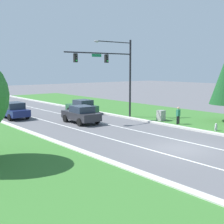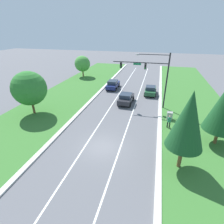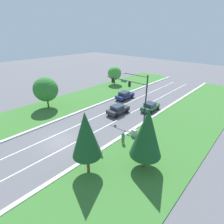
% 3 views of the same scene
% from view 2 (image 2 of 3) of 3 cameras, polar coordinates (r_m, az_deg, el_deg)
% --- Properties ---
extents(ground_plane, '(160.00, 160.00, 0.00)m').
position_cam_2_polar(ground_plane, '(18.39, -3.10, -11.30)').
color(ground_plane, '#5B5B60').
extents(curb_strip_right, '(0.50, 90.00, 0.15)m').
position_cam_2_polar(curb_strip_right, '(17.79, 15.07, -13.48)').
color(curb_strip_right, beige).
rests_on(curb_strip_right, ground_plane).
extents(curb_strip_left, '(0.50, 90.00, 0.15)m').
position_cam_2_polar(curb_strip_left, '(20.51, -18.52, -8.20)').
color(curb_strip_left, beige).
rests_on(curb_strip_left, ground_plane).
extents(grass_verge_right, '(10.00, 90.00, 0.08)m').
position_cam_2_polar(grass_verge_right, '(18.86, 31.66, -14.58)').
color(grass_verge_right, '#38702D').
rests_on(grass_verge_right, ground_plane).
extents(grass_verge_left, '(10.00, 90.00, 0.08)m').
position_cam_2_polar(grass_verge_left, '(23.59, -29.42, -5.81)').
color(grass_verge_left, '#38702D').
rests_on(grass_verge_left, ground_plane).
extents(lane_stripe_inner_left, '(0.14, 81.00, 0.01)m').
position_cam_2_polar(lane_stripe_inner_left, '(18.92, -8.40, -10.37)').
color(lane_stripe_inner_left, white).
rests_on(lane_stripe_inner_left, ground_plane).
extents(lane_stripe_inner_right, '(0.14, 81.00, 0.01)m').
position_cam_2_polar(lane_stripe_inner_right, '(18.02, 2.50, -12.16)').
color(lane_stripe_inner_right, white).
rests_on(lane_stripe_inner_right, ground_plane).
extents(traffic_signal_mast, '(7.99, 0.41, 8.11)m').
position_cam_2_polar(traffic_signal_mast, '(26.18, 12.73, 12.62)').
color(traffic_signal_mast, black).
rests_on(traffic_signal_mast, ground_plane).
extents(navy_sedan, '(2.14, 4.68, 1.70)m').
position_cam_2_polar(navy_sedan, '(35.49, 0.29, 9.01)').
color(navy_sedan, navy).
rests_on(navy_sedan, ground_plane).
extents(forest_sedan, '(2.10, 4.20, 1.62)m').
position_cam_2_polar(forest_sedan, '(32.89, 12.43, 6.96)').
color(forest_sedan, '#235633').
rests_on(forest_sedan, ground_plane).
extents(charcoal_sedan, '(2.27, 4.41, 1.69)m').
position_cam_2_polar(charcoal_sedan, '(28.31, 4.58, 4.52)').
color(charcoal_sedan, '#28282D').
rests_on(charcoal_sedan, ground_plane).
extents(utility_cabinet, '(0.70, 0.60, 1.12)m').
position_cam_2_polar(utility_cabinet, '(24.35, 18.28, -1.23)').
color(utility_cabinet, '#9E9E99').
rests_on(utility_cabinet, ground_plane).
extents(pedestrian, '(0.40, 0.25, 1.69)m').
position_cam_2_polar(pedestrian, '(22.13, 18.12, -2.90)').
color(pedestrian, black).
rests_on(pedestrian, ground_plane).
extents(fire_hydrant, '(0.34, 0.20, 0.70)m').
position_cam_2_polar(fire_hydrant, '(19.04, 18.26, -10.05)').
color(fire_hydrant, '#B7B7BC').
rests_on(fire_hydrant, ground_plane).
extents(oak_near_left_tree, '(3.77, 3.77, 5.07)m').
position_cam_2_polar(oak_near_left_tree, '(44.84, -9.64, 15.25)').
color(oak_near_left_tree, brown).
rests_on(oak_near_left_tree, ground_plane).
extents(conifer_far_right_tree, '(3.00, 3.00, 7.08)m').
position_cam_2_polar(conifer_far_right_tree, '(14.65, 23.60, -2.51)').
color(conifer_far_right_tree, brown).
rests_on(conifer_far_right_tree, ground_plane).
extents(oak_far_left_tree, '(4.60, 4.60, 6.05)m').
position_cam_2_polar(oak_far_left_tree, '(26.14, -25.40, 6.96)').
color(oak_far_left_tree, brown).
rests_on(oak_far_left_tree, ground_plane).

